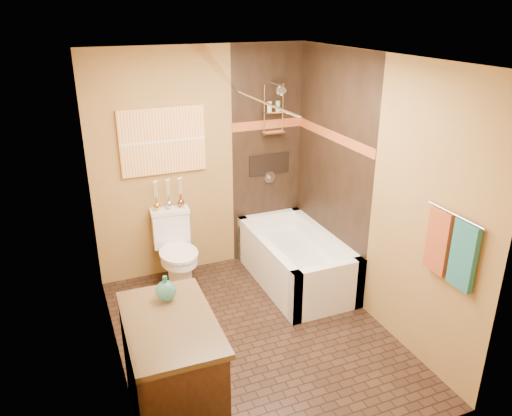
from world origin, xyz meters
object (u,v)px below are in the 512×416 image
sunset_painting (163,141)px  bathtub (295,263)px  vanity (172,372)px  toilet (176,249)px

sunset_painting → bathtub: bearing=-30.8°
sunset_painting → bathtub: size_ratio=0.60×
sunset_painting → vanity: size_ratio=0.89×
sunset_painting → toilet: 1.17m
sunset_painting → vanity: sunset_painting is taller
bathtub → toilet: toilet is taller
bathtub → toilet: (-1.22, 0.46, 0.19)m
bathtub → vanity: vanity is taller
toilet → vanity: size_ratio=0.81×
bathtub → toilet: bearing=159.5°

